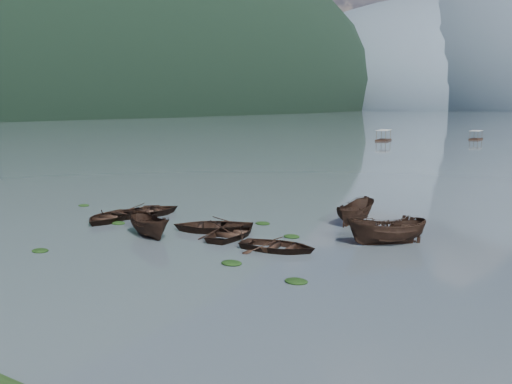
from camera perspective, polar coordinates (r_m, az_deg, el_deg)
The scene contains 21 objects.
ground_plane at distance 29.86m, azimuth -12.81°, elevation -6.74°, with size 2400.00×2400.00×0.00m, color #48545B.
haze_mtn_a at distance 961.82m, azimuth 16.39°, elevation 7.95°, with size 520.00×520.00×280.00m, color #475666.
rowboat_0 at distance 40.20m, azimuth -14.45°, elevation -2.81°, with size 3.29×4.60×0.95m, color black.
rowboat_1 at distance 41.49m, azimuth -10.81°, elevation -2.33°, with size 3.57×4.99×1.03m, color black.
rowboat_2 at distance 34.92m, azimuth -10.56°, elevation -4.41°, with size 1.59×4.23×1.63m, color black.
rowboat_3 at distance 34.26m, azimuth -2.40°, elevation -4.53°, with size 3.13×4.38×0.91m, color black.
rowboat_4 at distance 31.17m, azimuth 2.20°, elevation -5.87°, with size 3.05×4.27×0.88m, color black.
rowboat_5 at distance 33.28m, azimuth 12.93°, elevation -5.14°, with size 1.77×4.71×1.82m, color black.
rowboat_6 at distance 42.01m, azimuth -10.45°, elevation -2.18°, with size 2.82×3.95×0.82m, color black.
rowboat_7 at distance 35.93m, azimuth -4.32°, elevation -3.92°, with size 3.57×5.00×1.04m, color black.
rowboat_8 at distance 38.97m, azimuth 9.85°, elevation -3.02°, with size 1.68×4.45×1.72m, color black.
weed_clump_0 at distance 33.08m, azimuth -20.78°, elevation -5.58°, with size 0.98×0.80×0.21m, color black.
weed_clump_1 at distance 39.04m, azimuth -13.61°, elevation -3.12°, with size 1.00×0.80×0.22m, color black.
weed_clump_2 at distance 28.59m, azimuth -2.46°, elevation -7.23°, with size 1.11×0.89×0.24m, color black.
weed_clump_3 at distance 34.24m, azimuth 3.57°, elevation -4.54°, with size 1.01×0.85×0.22m, color black.
weed_clump_4 at distance 25.83m, azimuth 4.04°, elevation -9.01°, with size 1.10×0.87×0.23m, color black.
weed_clump_5 at distance 46.59m, azimuth -16.84°, elevation -1.34°, with size 0.94×0.76×0.20m, color black.
weed_clump_6 at distance 37.90m, azimuth 0.67°, elevation -3.23°, with size 1.03×0.86×0.21m, color black.
weed_clump_7 at distance 36.86m, azimuth 13.92°, elevation -3.83°, with size 1.05×0.84×0.23m, color black.
pontoon_left at distance 127.65m, azimuth 12.62°, elevation 5.02°, with size 2.46×5.90×2.26m, color black, non-canonical shape.
pontoon_centre at distance 137.76m, azimuth 21.12°, elevation 4.90°, with size 2.13×5.11×1.96m, color black, non-canonical shape.
Camera 1 is at (20.86, -19.86, 7.87)m, focal length 40.00 mm.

